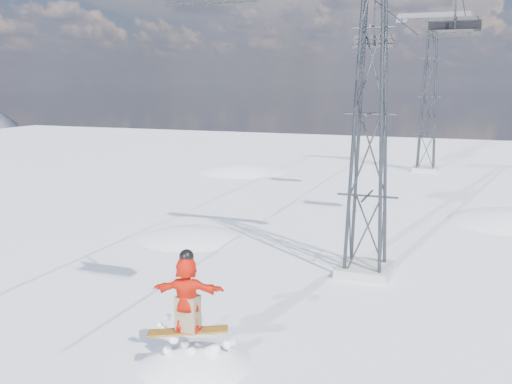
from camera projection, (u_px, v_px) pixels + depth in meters
ground at (263, 380)px, 12.70m from camera, size 120.00×120.00×0.00m
snow_terrain at (308, 344)px, 35.67m from camera, size 39.00×37.00×22.00m
lift_tower_near at (370, 115)px, 18.73m from camera, size 5.20×1.80×11.43m
lift_tower_far at (429, 97)px, 41.67m from camera, size 5.20×1.80×11.43m
lift_chair_mid at (455, 26)px, 23.23m from camera, size 2.06×0.59×2.56m
lift_chair_far at (374, 43)px, 31.01m from camera, size 2.20×0.63×2.73m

